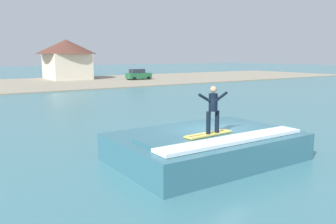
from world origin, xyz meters
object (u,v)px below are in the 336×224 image
(house_gabled_white, at_px, (67,56))
(surfboard, at_px, (209,134))
(car_far_shore, at_px, (138,75))
(surfer, at_px, (213,107))
(wave_crest, at_px, (206,146))

(house_gabled_white, bearing_deg, surfboard, -101.80)
(car_far_shore, bearing_deg, surfer, -115.33)
(car_far_shore, relative_size, house_gabled_white, 0.41)
(wave_crest, relative_size, surfboard, 3.41)
(wave_crest, xyz_separation_m, house_gabled_white, (9.58, 47.31, 3.31))
(surfer, bearing_deg, car_far_shore, 64.67)
(wave_crest, bearing_deg, car_far_shore, 64.65)
(surfboard, distance_m, house_gabled_white, 49.03)
(surfboard, xyz_separation_m, car_far_shore, (19.17, 40.17, -0.25))
(wave_crest, height_order, house_gabled_white, house_gabled_white)
(car_far_shore, height_order, house_gabled_white, house_gabled_white)
(surfboard, height_order, house_gabled_white, house_gabled_white)
(wave_crest, bearing_deg, surfboard, -124.81)
(wave_crest, bearing_deg, house_gabled_white, 78.55)
(surfer, distance_m, house_gabled_white, 49.03)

